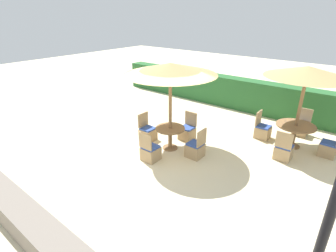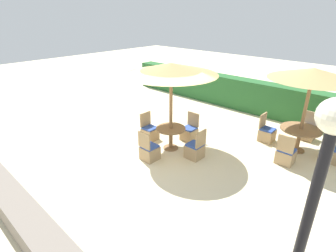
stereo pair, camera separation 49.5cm
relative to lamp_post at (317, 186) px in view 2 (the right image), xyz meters
name	(u,v)px [view 2 (the right image)]	position (x,y,z in m)	size (l,w,h in m)	color
ground_plane	(154,160)	(-4.45, 1.92, -2.35)	(40.00, 40.00, 0.00)	beige
hedge_row	(249,96)	(-4.45, 7.71, -1.68)	(13.00, 0.70, 1.34)	#28602D
stone_border	(24,218)	(-4.45, -1.71, -2.08)	(10.00, 0.56, 0.55)	slate
lamp_post	(317,186)	(0.00, 0.00, 0.00)	(0.36, 0.36, 3.32)	black
parasol_back_right	(313,74)	(-1.57, 5.36, 0.07)	(2.43, 2.43, 2.60)	olive
round_table_back_right	(300,133)	(-1.57, 5.36, -1.74)	(1.19, 1.19, 0.75)	olive
patio_chair_back_right_north	(308,132)	(-1.60, 6.46, -2.09)	(0.46, 0.46, 0.93)	tan
patio_chair_back_right_east	(334,154)	(-0.57, 5.39, -2.09)	(0.46, 0.46, 0.93)	tan
patio_chair_back_right_west	(267,134)	(-2.58, 5.37, -2.09)	(0.46, 0.46, 0.93)	tan
patio_chair_back_right_south	(286,155)	(-1.56, 4.35, -2.09)	(0.46, 0.46, 0.93)	tan
parasol_center	(171,69)	(-4.58, 2.79, 0.18)	(2.70, 2.70, 2.71)	olive
round_table_center	(171,133)	(-4.58, 2.79, -1.82)	(0.92, 0.92, 0.71)	olive
patio_chair_center_south	(149,151)	(-4.58, 1.85, -2.09)	(0.46, 0.46, 0.93)	tan
patio_chair_center_north	(189,132)	(-4.54, 3.68, -2.09)	(0.46, 0.46, 0.93)	tan
patio_chair_center_east	(195,150)	(-3.66, 2.84, -2.09)	(0.46, 0.46, 0.93)	tan
patio_chair_center_west	(150,132)	(-5.55, 2.78, -2.09)	(0.46, 0.46, 0.93)	tan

